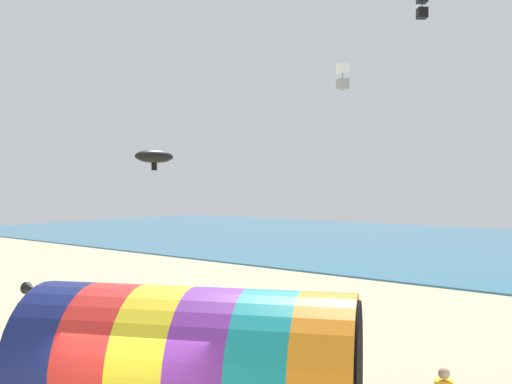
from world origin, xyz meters
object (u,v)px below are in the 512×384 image
at_px(giant_inflatable_tube, 193,369).
at_px(kite_white_box, 343,76).
at_px(kite_black_parafoil, 154,157).
at_px(kite_black_box, 422,5).
at_px(beach_flag, 30,292).

height_order(giant_inflatable_tube, kite_white_box, kite_white_box).
distance_m(kite_black_parafoil, kite_black_box, 9.57).
xyz_separation_m(giant_inflatable_tube, kite_black_box, (1.02, 8.60, 8.89)).
relative_size(giant_inflatable_tube, kite_white_box, 5.39).
bearing_deg(kite_black_box, kite_white_box, 133.01).
height_order(kite_white_box, kite_black_box, kite_white_box).
bearing_deg(beach_flag, kite_black_box, 43.51).
height_order(kite_black_parafoil, kite_black_box, kite_black_box).
distance_m(giant_inflatable_tube, kite_black_box, 12.41).
relative_size(kite_white_box, beach_flag, 0.55).
xyz_separation_m(giant_inflatable_tube, beach_flag, (-7.23, 0.77, 0.53)).
relative_size(kite_black_box, beach_flag, 0.35).
bearing_deg(kite_black_box, giant_inflatable_tube, -96.75).
bearing_deg(kite_black_parafoil, kite_black_box, 26.61).
bearing_deg(kite_white_box, kite_black_parafoil, -92.56).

